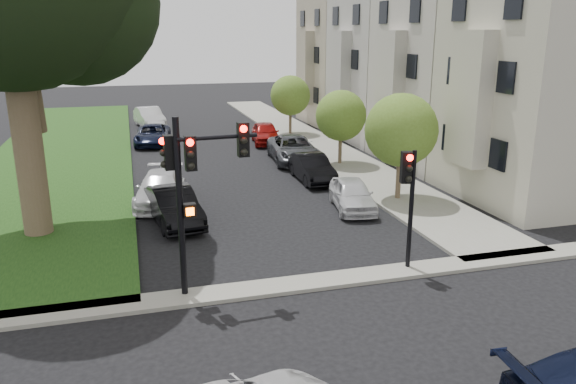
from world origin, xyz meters
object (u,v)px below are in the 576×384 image
object	(u,v)px
car_parked_3	(265,133)
car_parked_9	(149,117)
car_parked_8	(153,135)
car_parked_1	(312,168)
traffic_signal_main	(194,175)
traffic_signal_secondary	(409,188)
car_parked_6	(160,189)
small_tree_b	(341,116)
car_parked_5	(174,206)
small_tree_a	(401,130)
car_parked_0	(352,194)
car_parked_2	(294,149)
small_tree_c	(290,96)

from	to	relation	value
car_parked_3	car_parked_9	bearing A→B (deg)	135.76
car_parked_8	car_parked_1	bearing A→B (deg)	-52.23
traffic_signal_main	car_parked_3	distance (m)	22.56
traffic_signal_secondary	car_parked_6	world-z (taller)	traffic_signal_secondary
small_tree_b	car_parked_5	distance (m)	12.53
car_parked_9	car_parked_5	bearing A→B (deg)	-100.19
small_tree_a	car_parked_5	world-z (taller)	small_tree_a
car_parked_0	car_parked_9	bearing A→B (deg)	116.75
traffic_signal_main	car_parked_6	size ratio (longest dim) A/B	1.09
small_tree_a	small_tree_b	size ratio (longest dim) A/B	1.13
car_parked_3	small_tree_b	bearing A→B (deg)	-63.33
car_parked_5	car_parked_9	xyz separation A→B (m)	(0.12, 23.85, 0.07)
car_parked_2	car_parked_8	bearing A→B (deg)	140.55
car_parked_0	car_parked_1	distance (m)	4.88
car_parked_0	car_parked_5	world-z (taller)	car_parked_5
small_tree_c	car_parked_3	xyz separation A→B (m)	(-2.51, -2.77, -2.11)
small_tree_b	car_parked_9	xyz separation A→B (m)	(-9.62, 16.24, -2.00)
car_parked_0	car_parked_2	bearing A→B (deg)	98.99
car_parked_6	car_parked_1	bearing A→B (deg)	24.34
car_parked_0	car_parked_5	size ratio (longest dim) A/B	0.89
small_tree_a	small_tree_b	distance (m)	7.12
car_parked_1	car_parked_6	xyz separation A→B (m)	(-7.48, -1.86, 0.00)
car_parked_9	traffic_signal_main	bearing A→B (deg)	-99.87
car_parked_8	car_parked_5	bearing A→B (deg)	-83.41
car_parked_2	car_parked_8	size ratio (longest dim) A/B	1.13
car_parked_8	car_parked_6	bearing A→B (deg)	-84.81
small_tree_b	traffic_signal_main	world-z (taller)	traffic_signal_main
small_tree_c	car_parked_0	world-z (taller)	small_tree_c
traffic_signal_secondary	car_parked_6	size ratio (longest dim) A/B	0.82
car_parked_5	car_parked_6	world-z (taller)	car_parked_5
car_parked_0	car_parked_3	xyz separation A→B (m)	(-0.09, 14.99, 0.06)
car_parked_2	car_parked_9	distance (m)	16.48
small_tree_a	car_parked_8	bearing A→B (deg)	121.28
traffic_signal_main	car_parked_0	world-z (taller)	traffic_signal_main
small_tree_b	car_parked_0	bearing A→B (deg)	-107.33
traffic_signal_secondary	car_parked_6	xyz separation A→B (m)	(-6.83, 9.31, -1.98)
small_tree_c	traffic_signal_secondary	distance (m)	24.26
car_parked_0	car_parked_2	size ratio (longest dim) A/B	0.72
traffic_signal_secondary	car_parked_3	xyz separation A→B (m)	(0.73, 21.28, -1.94)
small_tree_b	car_parked_3	world-z (taller)	small_tree_b
car_parked_2	car_parked_8	distance (m)	10.54
car_parked_9	car_parked_2	bearing A→B (deg)	-73.33
small_tree_a	car_parked_3	size ratio (longest dim) A/B	1.13
small_tree_c	small_tree_a	bearing A→B (deg)	-90.00
small_tree_b	small_tree_c	distance (m)	9.99
car_parked_0	traffic_signal_secondary	bearing A→B (deg)	-87.35
car_parked_3	car_parked_9	size ratio (longest dim) A/B	0.89
small_tree_b	car_parked_9	size ratio (longest dim) A/B	0.89
car_parked_3	car_parked_6	world-z (taller)	car_parked_3
car_parked_9	car_parked_0	bearing A→B (deg)	-83.22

